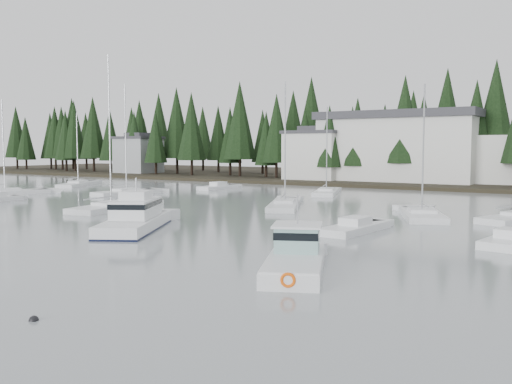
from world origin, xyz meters
TOP-DOWN VIEW (x-y plane):
  - far_shore_land at (0.00, 97.00)m, footprint 240.00×54.00m
  - conifer_treeline at (0.00, 86.00)m, footprint 200.00×22.00m
  - house_west at (-18.00, 79.00)m, footprint 9.54×7.42m
  - house_far_west at (-60.00, 81.00)m, footprint 8.48×7.42m
  - harbor_inn at (-2.96, 82.34)m, footprint 29.50×11.50m
  - cabin_cruiser_center at (-4.06, 23.13)m, footprint 7.43×10.08m
  - lobster_boat_teal at (11.85, 17.45)m, footprint 5.29×7.65m
  - sailboat_0 at (-15.16, 31.27)m, footprint 4.50×9.78m
  - sailboat_5 at (-5.90, 57.90)m, footprint 5.41×9.51m
  - sailboat_7 at (10.89, 40.89)m, footprint 6.25×9.15m
  - sailboat_8 at (-26.19, 44.12)m, footprint 3.97×8.83m
  - sailboat_9 at (-44.21, 51.92)m, footprint 7.27×10.73m
  - sailboat_10 at (-38.80, 36.17)m, footprint 6.07×10.54m
  - sailboat_11 at (-2.80, 42.14)m, footprint 6.96×11.04m
  - runabout_1 at (9.33, 30.64)m, footprint 2.72×7.08m
  - runabout_3 at (-22.16, 57.54)m, footprint 2.73×6.69m
  - runabout_4 at (19.26, 30.27)m, footprint 2.97×5.53m
  - mooring_buoy_dark at (8.11, 5.98)m, footprint 0.34×0.34m

SIDE VIEW (x-z plane):
  - far_shore_land at x=0.00m, z-range -0.50..0.50m
  - conifer_treeline at x=0.00m, z-range -10.00..10.00m
  - mooring_buoy_dark at x=8.11m, z-range -0.17..0.17m
  - sailboat_9 at x=-44.21m, z-range -5.70..5.81m
  - sailboat_7 at x=10.89m, z-range -5.69..5.80m
  - sailboat_10 at x=-38.80m, z-range -5.99..6.11m
  - sailboat_5 at x=-5.90m, z-range -5.58..5.70m
  - sailboat_11 at x=-2.80m, z-range -6.25..6.37m
  - sailboat_0 at x=-15.16m, z-range -7.31..7.47m
  - sailboat_8 at x=-26.19m, z-range -6.89..7.05m
  - runabout_1 at x=9.33m, z-range -0.58..0.84m
  - runabout_3 at x=-22.16m, z-range -0.58..0.84m
  - runabout_4 at x=19.26m, z-range -0.58..0.84m
  - lobster_boat_teal at x=11.85m, z-range -1.53..2.50m
  - cabin_cruiser_center at x=-4.06m, z-range -1.48..2.75m
  - house_far_west at x=-60.00m, z-range 0.28..8.53m
  - house_west at x=-18.00m, z-range 0.28..9.03m
  - harbor_inn at x=-2.96m, z-range 0.33..11.23m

